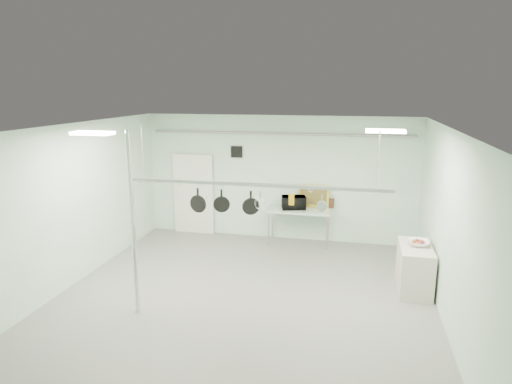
% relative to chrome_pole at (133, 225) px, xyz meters
% --- Properties ---
extents(floor, '(8.00, 8.00, 0.00)m').
position_rel_chrome_pole_xyz_m(floor, '(1.70, 0.60, -1.60)').
color(floor, gray).
rests_on(floor, ground).
extents(ceiling, '(7.00, 8.00, 0.02)m').
position_rel_chrome_pole_xyz_m(ceiling, '(1.70, 0.60, 1.59)').
color(ceiling, silver).
rests_on(ceiling, back_wall).
extents(back_wall, '(7.00, 0.02, 3.20)m').
position_rel_chrome_pole_xyz_m(back_wall, '(1.70, 4.59, 0.00)').
color(back_wall, silver).
rests_on(back_wall, floor).
extents(right_wall, '(0.02, 8.00, 3.20)m').
position_rel_chrome_pole_xyz_m(right_wall, '(5.19, 0.60, 0.00)').
color(right_wall, silver).
rests_on(right_wall, floor).
extents(door, '(1.10, 0.10, 2.20)m').
position_rel_chrome_pole_xyz_m(door, '(-0.60, 4.54, -0.55)').
color(door, silver).
rests_on(door, floor).
extents(wall_vent, '(0.30, 0.04, 0.30)m').
position_rel_chrome_pole_xyz_m(wall_vent, '(0.60, 4.57, 0.65)').
color(wall_vent, black).
rests_on(wall_vent, back_wall).
extents(conduit_pipe, '(6.60, 0.07, 0.07)m').
position_rel_chrome_pole_xyz_m(conduit_pipe, '(1.70, 4.50, 1.15)').
color(conduit_pipe, gray).
rests_on(conduit_pipe, back_wall).
extents(chrome_pole, '(0.08, 0.08, 3.20)m').
position_rel_chrome_pole_xyz_m(chrome_pole, '(0.00, 0.00, 0.00)').
color(chrome_pole, silver).
rests_on(chrome_pole, floor).
extents(prep_table, '(1.60, 0.70, 0.91)m').
position_rel_chrome_pole_xyz_m(prep_table, '(2.30, 4.20, -0.77)').
color(prep_table, '#B4D4BE').
rests_on(prep_table, floor).
extents(side_cabinet, '(0.60, 1.20, 0.90)m').
position_rel_chrome_pole_xyz_m(side_cabinet, '(4.85, 2.00, -1.15)').
color(side_cabinet, beige).
rests_on(side_cabinet, floor).
extents(pot_rack, '(4.80, 0.06, 1.00)m').
position_rel_chrome_pole_xyz_m(pot_rack, '(1.90, 0.90, 0.63)').
color(pot_rack, '#B7B7BC').
rests_on(pot_rack, ceiling).
extents(light_panel_left, '(0.65, 0.30, 0.05)m').
position_rel_chrome_pole_xyz_m(light_panel_left, '(-0.50, -0.20, 1.56)').
color(light_panel_left, white).
rests_on(light_panel_left, ceiling).
extents(light_panel_right, '(0.65, 0.30, 0.05)m').
position_rel_chrome_pole_xyz_m(light_panel_right, '(4.10, 1.20, 1.56)').
color(light_panel_right, white).
rests_on(light_panel_right, ceiling).
extents(microwave, '(0.66, 0.53, 0.32)m').
position_rel_chrome_pole_xyz_m(microwave, '(2.16, 4.22, -0.53)').
color(microwave, black).
rests_on(microwave, prep_table).
extents(coffee_canister, '(0.21, 0.21, 0.22)m').
position_rel_chrome_pole_xyz_m(coffee_canister, '(2.31, 4.19, -0.59)').
color(coffee_canister, silver).
rests_on(coffee_canister, prep_table).
extents(painting_large, '(0.78, 0.14, 0.58)m').
position_rel_chrome_pole_xyz_m(painting_large, '(2.63, 4.50, -0.41)').
color(painting_large, gold).
rests_on(painting_large, prep_table).
extents(painting_small, '(0.30, 0.08, 0.25)m').
position_rel_chrome_pole_xyz_m(painting_small, '(3.00, 4.50, -0.57)').
color(painting_small, '#381E13').
rests_on(painting_small, prep_table).
extents(fruit_bowl, '(0.44, 0.44, 0.10)m').
position_rel_chrome_pole_xyz_m(fruit_bowl, '(4.89, 2.05, -0.65)').
color(fruit_bowl, white).
rests_on(fruit_bowl, side_cabinet).
extents(skillet_left, '(0.33, 0.12, 0.45)m').
position_rel_chrome_pole_xyz_m(skillet_left, '(0.85, 0.90, 0.26)').
color(skillet_left, black).
rests_on(skillet_left, pot_rack).
extents(skillet_mid, '(0.30, 0.12, 0.42)m').
position_rel_chrome_pole_xyz_m(skillet_mid, '(1.30, 0.90, 0.28)').
color(skillet_mid, black).
rests_on(skillet_mid, pot_rack).
extents(skillet_right, '(0.31, 0.17, 0.43)m').
position_rel_chrome_pole_xyz_m(skillet_right, '(1.85, 0.90, 0.27)').
color(skillet_right, black).
rests_on(skillet_right, pot_rack).
extents(whisk, '(0.26, 0.26, 0.34)m').
position_rel_chrome_pole_xyz_m(whisk, '(2.01, 0.90, 0.32)').
color(whisk, silver).
rests_on(whisk, pot_rack).
extents(grater, '(0.10, 0.03, 0.23)m').
position_rel_chrome_pole_xyz_m(grater, '(2.57, 0.90, 0.37)').
color(grater, yellow).
rests_on(grater, pot_rack).
extents(saucepan, '(0.20, 0.14, 0.32)m').
position_rel_chrome_pole_xyz_m(saucepan, '(3.10, 0.90, 0.33)').
color(saucepan, '#A7A7AB').
rests_on(saucepan, pot_rack).
extents(fruit_cluster, '(0.24, 0.24, 0.09)m').
position_rel_chrome_pole_xyz_m(fruit_cluster, '(4.89, 2.05, -0.61)').
color(fruit_cluster, maroon).
rests_on(fruit_cluster, fruit_bowl).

